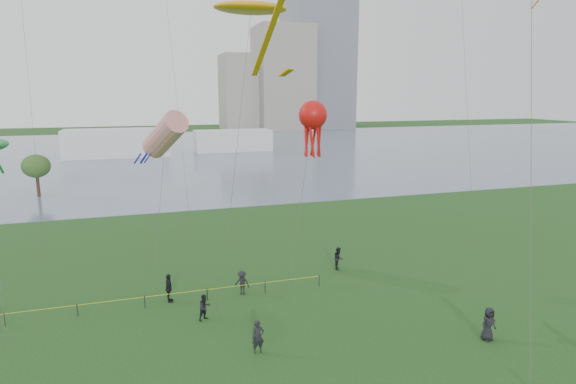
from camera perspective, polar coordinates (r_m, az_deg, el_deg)
name	(u,v)px	position (r m, az deg, el deg)	size (l,w,h in m)	color
lake	(173,152)	(116.81, -13.49, 4.64)	(400.00, 120.00, 0.08)	slate
building_mid	(283,79)	(185.88, -0.63, 13.28)	(20.00, 20.00, 38.00)	gray
building_low	(243,92)	(188.07, -5.35, 11.69)	(16.00, 18.00, 28.00)	gray
pavilion_left	(117,143)	(111.30, -19.56, 5.50)	(22.00, 8.00, 6.00)	silver
pavilion_right	(233,141)	(116.40, -6.55, 6.08)	(18.00, 7.00, 5.00)	silver
fence	(39,313)	(33.49, -27.40, -12.59)	(24.07, 0.07, 1.05)	black
spectator_a	(205,307)	(30.42, -9.85, -13.31)	(0.79, 0.62, 1.63)	black
spectator_b	(242,283)	(33.62, -5.46, -10.65)	(1.09, 0.63, 1.69)	black
spectator_c	(169,288)	(33.25, -13.95, -10.99)	(1.13, 0.47, 1.92)	black
spectator_d	(488,324)	(29.92, 22.66, -14.22)	(0.94, 0.61, 1.92)	black
spectator_f	(258,337)	(26.61, -3.58, -16.77)	(0.66, 0.43, 1.82)	black
spectator_g	(338,258)	(38.24, 6.00, -7.80)	(0.86, 0.67, 1.76)	black
kite_stingray	(251,9)	(34.39, -4.41, 20.81)	(6.10, 10.05, 19.54)	#3F3F42
kite_windsock	(165,135)	(38.62, -14.40, 6.56)	(4.32, 8.60, 12.36)	#3F3F42
kite_octopus	(313,116)	(33.61, 2.96, 8.93)	(3.66, 3.45, 13.08)	#3F3F42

